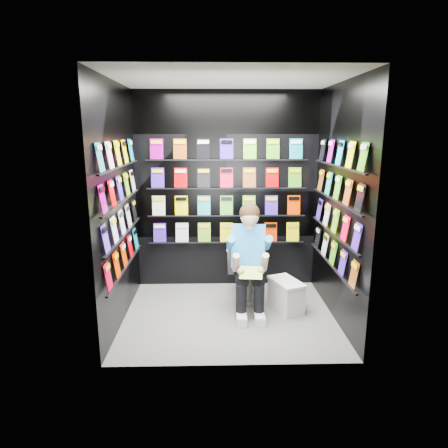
{
  "coord_description": "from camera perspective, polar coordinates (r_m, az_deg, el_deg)",
  "views": [
    {
      "loc": [
        -0.17,
        -4.25,
        2.09
      ],
      "look_at": [
        -0.05,
        0.15,
        1.06
      ],
      "focal_mm": 32.0,
      "sensor_mm": 36.0,
      "label": 1
    }
  ],
  "objects": [
    {
      "name": "comics_left",
      "position": [
        4.44,
        -14.51,
        2.59
      ],
      "size": [
        0.06,
        1.7,
        1.37
      ],
      "primitive_type": null,
      "color": "#EA3500",
      "rests_on": "wall_left"
    },
    {
      "name": "longbox_lid",
      "position": [
        4.8,
        8.91,
        -8.17
      ],
      "size": [
        0.42,
        0.53,
        0.03
      ],
      "primitive_type": "cube",
      "rotation": [
        0.0,
        0.0,
        0.37
      ],
      "color": "silver",
      "rests_on": "longbox"
    },
    {
      "name": "held_comic",
      "position": [
        4.39,
        3.87,
        -6.96
      ],
      "size": [
        0.26,
        0.18,
        0.1
      ],
      "primitive_type": "cube",
      "rotation": [
        -0.96,
        0.0,
        -0.14
      ],
      "color": "green",
      "rests_on": "reader"
    },
    {
      "name": "longbox",
      "position": [
        4.87,
        8.83,
        -10.19
      ],
      "size": [
        0.39,
        0.51,
        0.34
      ],
      "primitive_type": "cube",
      "rotation": [
        0.0,
        0.0,
        0.37
      ],
      "color": "silver",
      "rests_on": "floor"
    },
    {
      "name": "comics_right",
      "position": [
        4.53,
        15.76,
        2.72
      ],
      "size": [
        0.06,
        1.7,
        1.37
      ],
      "primitive_type": null,
      "color": "#EA3500",
      "rests_on": "wall_right"
    },
    {
      "name": "toilet",
      "position": [
        5.14,
        3.09,
        -6.38
      ],
      "size": [
        0.52,
        0.8,
        0.73
      ],
      "primitive_type": "imported",
      "rotation": [
        0.0,
        0.0,
        3.01
      ],
      "color": "white",
      "rests_on": "floor"
    },
    {
      "name": "wall_back",
      "position": [
        5.31,
        0.35,
        4.65
      ],
      "size": [
        2.4,
        0.04,
        2.6
      ],
      "primitive_type": "cube",
      "color": "black",
      "rests_on": "floor"
    },
    {
      "name": "wall_front",
      "position": [
        3.35,
        1.45,
        -0.44
      ],
      "size": [
        2.4,
        0.04,
        2.6
      ],
      "primitive_type": "cube",
      "color": "black",
      "rests_on": "floor"
    },
    {
      "name": "comics_back",
      "position": [
        5.28,
        0.37,
        4.66
      ],
      "size": [
        2.1,
        0.06,
        1.37
      ],
      "primitive_type": null,
      "color": "#EA3500",
      "rests_on": "wall_back"
    },
    {
      "name": "wall_right",
      "position": [
        4.54,
        16.12,
        2.65
      ],
      "size": [
        0.04,
        2.0,
        2.6
      ],
      "primitive_type": "cube",
      "color": "black",
      "rests_on": "floor"
    },
    {
      "name": "wall_left",
      "position": [
        4.45,
        -14.88,
        2.52
      ],
      "size": [
        0.04,
        2.0,
        2.6
      ],
      "primitive_type": "cube",
      "color": "black",
      "rests_on": "floor"
    },
    {
      "name": "floor",
      "position": [
        4.74,
        0.73,
        -12.96
      ],
      "size": [
        2.4,
        2.4,
        0.0
      ],
      "primitive_type": "plane",
      "color": "slate",
      "rests_on": "ground"
    },
    {
      "name": "reader",
      "position": [
        4.66,
        3.51,
        -3.27
      ],
      "size": [
        0.62,
        0.82,
        1.4
      ],
      "primitive_type": null,
      "rotation": [
        0.0,
        0.0,
        -0.14
      ],
      "color": "#217DCB",
      "rests_on": "toilet"
    },
    {
      "name": "ceiling",
      "position": [
        4.29,
        0.84,
        20.04
      ],
      "size": [
        2.4,
        2.4,
        0.0
      ],
      "primitive_type": "plane",
      "color": "white",
      "rests_on": "floor"
    }
  ]
}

